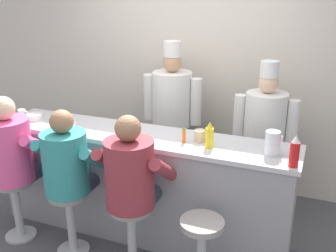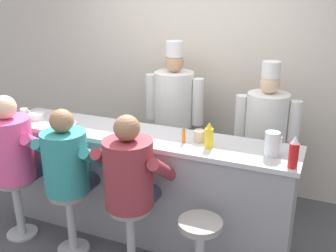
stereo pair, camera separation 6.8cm
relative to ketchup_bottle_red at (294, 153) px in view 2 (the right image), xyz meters
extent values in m
plane|color=#4C4C51|center=(-1.34, -0.08, -1.13)|extent=(20.00, 20.00, 0.00)
cube|color=beige|center=(-1.34, 1.51, 0.22)|extent=(10.00, 0.06, 2.70)
cube|color=gray|center=(-1.34, 0.19, -0.64)|extent=(2.76, 0.53, 0.98)
cube|color=#BCBCC1|center=(-1.34, 0.19, -0.13)|extent=(2.82, 0.55, 0.04)
cylinder|color=red|center=(0.00, 0.00, -0.02)|extent=(0.07, 0.07, 0.19)
cone|color=white|center=(0.00, 0.00, 0.10)|extent=(0.06, 0.06, 0.06)
cylinder|color=yellow|center=(-0.67, 0.12, -0.03)|extent=(0.07, 0.07, 0.17)
cone|color=yellow|center=(-0.67, 0.12, 0.08)|extent=(0.05, 0.05, 0.05)
cylinder|color=orange|center=(-0.90, 0.14, -0.05)|extent=(0.03, 0.03, 0.12)
cylinder|color=#287F2D|center=(-0.90, 0.14, 0.01)|extent=(0.02, 0.02, 0.01)
cylinder|color=silver|center=(-0.18, 0.16, -0.02)|extent=(0.12, 0.12, 0.19)
cube|color=silver|center=(-0.11, 0.16, -0.01)|extent=(0.01, 0.01, 0.12)
cylinder|color=white|center=(-2.11, 0.13, -0.10)|extent=(0.24, 0.24, 0.02)
ellipsoid|color=#E0BC60|center=(-2.11, 0.13, -0.08)|extent=(0.11, 0.08, 0.03)
cylinder|color=white|center=(-2.48, 0.16, -0.08)|extent=(0.16, 0.16, 0.06)
cylinder|color=beige|center=(-0.79, 0.22, -0.06)|extent=(0.10, 0.10, 0.10)
torus|color=beige|center=(-0.73, 0.22, -0.06)|extent=(0.07, 0.02, 0.07)
cylinder|color=white|center=(-2.64, 0.17, -0.07)|extent=(0.08, 0.08, 0.09)
torus|color=white|center=(-2.59, 0.17, -0.07)|extent=(0.06, 0.01, 0.06)
cylinder|color=#B2B5BA|center=(-2.39, -0.32, -1.12)|extent=(0.29, 0.29, 0.02)
cylinder|color=#B2B5BA|center=(-2.39, -0.32, -0.83)|extent=(0.07, 0.07, 0.56)
cylinder|color=gray|center=(-2.39, -0.32, -0.55)|extent=(0.34, 0.34, 0.05)
cylinder|color=#33384C|center=(-2.49, -0.12, -0.51)|extent=(0.15, 0.40, 0.15)
cylinder|color=#33384C|center=(-2.28, -0.12, -0.51)|extent=(0.15, 0.40, 0.15)
cylinder|color=#E54C8C|center=(-2.39, -0.32, -0.24)|extent=(0.40, 0.40, 0.57)
cylinder|color=#E54C8C|center=(-2.13, -0.21, -0.21)|extent=(0.11, 0.44, 0.35)
sphere|color=#DBB28E|center=(-2.39, -0.32, 0.15)|extent=(0.21, 0.21, 0.21)
cylinder|color=#B2B5BA|center=(-1.78, -0.32, -1.12)|extent=(0.29, 0.29, 0.02)
cylinder|color=#B2B5BA|center=(-1.78, -0.32, -0.83)|extent=(0.07, 0.07, 0.56)
cylinder|color=gray|center=(-1.78, -0.32, -0.55)|extent=(0.34, 0.34, 0.05)
cylinder|color=#33384C|center=(-1.88, -0.13, -0.51)|extent=(0.14, 0.38, 0.14)
cylinder|color=#33384C|center=(-1.69, -0.13, -0.51)|extent=(0.14, 0.38, 0.14)
cylinder|color=teal|center=(-1.78, -0.32, -0.26)|extent=(0.38, 0.38, 0.54)
cylinder|color=teal|center=(-2.02, -0.22, -0.23)|extent=(0.10, 0.41, 0.33)
cylinder|color=teal|center=(-1.55, -0.22, -0.23)|extent=(0.10, 0.41, 0.33)
sphere|color=#8C6647|center=(-1.78, -0.32, 0.11)|extent=(0.20, 0.20, 0.20)
cylinder|color=#B2B5BA|center=(-1.18, -0.32, -0.83)|extent=(0.07, 0.07, 0.56)
cylinder|color=gray|center=(-1.18, -0.32, -0.55)|extent=(0.34, 0.34, 0.05)
cylinder|color=#33384C|center=(-1.28, -0.13, -0.51)|extent=(0.15, 0.39, 0.15)
cylinder|color=#33384C|center=(-1.09, -0.13, -0.51)|extent=(0.15, 0.39, 0.15)
cylinder|color=maroon|center=(-1.18, -0.32, -0.25)|extent=(0.39, 0.39, 0.56)
cylinder|color=maroon|center=(-1.43, -0.21, -0.22)|extent=(0.10, 0.42, 0.34)
cylinder|color=maroon|center=(-0.94, -0.21, -0.22)|extent=(0.10, 0.42, 0.34)
sphere|color=#8C6647|center=(-1.18, -0.32, 0.13)|extent=(0.20, 0.20, 0.20)
cylinder|color=gray|center=(-0.58, -0.32, -0.55)|extent=(0.34, 0.34, 0.05)
cube|color=#232328|center=(-1.39, 1.11, -0.73)|extent=(0.33, 0.18, 0.80)
cube|color=white|center=(-1.39, 1.06, -0.57)|extent=(0.30, 0.02, 0.48)
cylinder|color=white|center=(-1.39, 1.11, -0.03)|extent=(0.43, 0.43, 0.60)
sphere|color=tan|center=(-1.39, 1.11, 0.37)|extent=(0.21, 0.21, 0.21)
cylinder|color=white|center=(-1.39, 1.11, 0.52)|extent=(0.19, 0.19, 0.17)
cylinder|color=white|center=(-1.67, 1.11, -0.03)|extent=(0.12, 0.12, 0.51)
cylinder|color=white|center=(-1.11, 1.11, -0.03)|extent=(0.12, 0.12, 0.51)
cube|color=#232328|center=(-0.35, 0.97, -0.76)|extent=(0.31, 0.17, 0.74)
cube|color=white|center=(-0.35, 0.92, -0.61)|extent=(0.28, 0.02, 0.45)
cylinder|color=white|center=(-0.35, 0.97, -0.11)|extent=(0.40, 0.40, 0.56)
sphere|color=#DBB28E|center=(-0.35, 0.97, 0.27)|extent=(0.19, 0.19, 0.19)
cylinder|color=white|center=(-0.35, 0.97, 0.40)|extent=(0.17, 0.17, 0.15)
cylinder|color=white|center=(-0.61, 0.97, -0.11)|extent=(0.11, 0.11, 0.47)
cylinder|color=white|center=(-0.09, 0.97, -0.11)|extent=(0.11, 0.11, 0.47)
camera|label=1|loc=(0.13, -2.77, 1.13)|focal=42.00mm
camera|label=2|loc=(0.19, -2.75, 1.13)|focal=42.00mm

